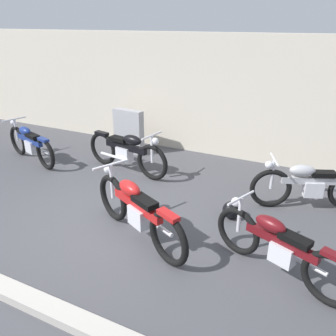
{
  "coord_description": "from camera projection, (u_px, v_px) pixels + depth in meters",
  "views": [
    {
      "loc": [
        3.01,
        -3.72,
        3.03
      ],
      "look_at": [
        0.55,
        1.36,
        0.55
      ],
      "focal_mm": 36.06,
      "sensor_mm": 36.0,
      "label": 1
    }
  ],
  "objects": [
    {
      "name": "building_wall",
      "position": [
        193.0,
        94.0,
        8.11
      ],
      "size": [
        18.0,
        0.3,
        2.8
      ],
      "primitive_type": "cube",
      "color": "beige",
      "rests_on": "ground_plane"
    },
    {
      "name": "motorcycle_blue",
      "position": [
        30.0,
        143.0,
        7.74
      ],
      "size": [
        1.96,
        0.81,
        0.91
      ],
      "rotation": [
        0.0,
        0.0,
        2.84
      ],
      "color": "black",
      "rests_on": "ground_plane"
    },
    {
      "name": "motorcycle_red",
      "position": [
        137.0,
        210.0,
        4.94
      ],
      "size": [
        2.04,
        1.11,
        0.99
      ],
      "rotation": [
        0.0,
        0.0,
        2.7
      ],
      "color": "black",
      "rests_on": "ground_plane"
    },
    {
      "name": "motorcycle_silver",
      "position": [
        309.0,
        185.0,
        5.77
      ],
      "size": [
        1.93,
        0.94,
        0.92
      ],
      "rotation": [
        0.0,
        0.0,
        3.53
      ],
      "color": "black",
      "rests_on": "ground_plane"
    },
    {
      "name": "motorcycle_black",
      "position": [
        127.0,
        151.0,
        7.18
      ],
      "size": [
        2.16,
        0.65,
        0.97
      ],
      "rotation": [
        0.0,
        0.0,
        -0.17
      ],
      "color": "black",
      "rests_on": "ground_plane"
    },
    {
      "name": "motorcycle_maroon",
      "position": [
        279.0,
        247.0,
        4.22
      ],
      "size": [
        1.87,
        0.92,
        0.89
      ],
      "rotation": [
        0.0,
        0.0,
        2.75
      ],
      "color": "black",
      "rests_on": "ground_plane"
    },
    {
      "name": "ground_plane",
      "position": [
        101.0,
        223.0,
        5.49
      ],
      "size": [
        40.0,
        40.0,
        0.0
      ],
      "primitive_type": "plane",
      "color": "#47474C"
    },
    {
      "name": "helmet",
      "position": [
        231.0,
        210.0,
        5.59
      ],
      "size": [
        0.29,
        0.29,
        0.29
      ],
      "primitive_type": "sphere",
      "color": "black",
      "rests_on": "ground_plane"
    },
    {
      "name": "curb_strip",
      "position": [
        13.0,
        292.0,
        4.02
      ],
      "size": [
        18.0,
        0.24,
        0.12
      ],
      "primitive_type": "cube",
      "color": "#B7B2A8",
      "rests_on": "ground_plane"
    },
    {
      "name": "stone_marker",
      "position": [
        129.0,
        131.0,
        8.24
      ],
      "size": [
        0.8,
        0.27,
        1.07
      ],
      "primitive_type": "cube",
      "rotation": [
        0.0,
        0.0,
        -0.09
      ],
      "color": "#9E9EA3",
      "rests_on": "ground_plane"
    }
  ]
}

